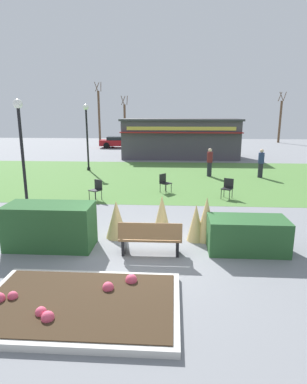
{
  "coord_description": "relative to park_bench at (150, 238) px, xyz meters",
  "views": [
    {
      "loc": [
        0.7,
        -8.35,
        3.78
      ],
      "look_at": [
        0.04,
        2.07,
        1.22
      ],
      "focal_mm": 30.54,
      "sensor_mm": 36.0,
      "label": 1
    }
  ],
  "objects": [
    {
      "name": "ground_plane",
      "position": [
        -0.09,
        0.13,
        -0.48
      ],
      "size": [
        80.0,
        80.0,
        0.0
      ],
      "primitive_type": "plane",
      "color": "slate"
    },
    {
      "name": "lawn_patch",
      "position": [
        -0.09,
        10.84,
        -0.48
      ],
      "size": [
        36.0,
        12.0,
        0.01
      ],
      "primitive_type": "cube",
      "color": "#4C7A38",
      "rests_on": "ground_plane"
    },
    {
      "name": "flower_bed",
      "position": [
        -1.22,
        -2.58,
        -0.39
      ],
      "size": [
        3.93,
        2.56,
        0.32
      ],
      "color": "beige",
      "rests_on": "ground_plane"
    },
    {
      "name": "park_bench",
      "position": [
        0.0,
        0.0,
        0.0
      ],
      "size": [
        1.7,
        0.54,
        0.95
      ],
      "color": "olive",
      "rests_on": "ground_plane"
    },
    {
      "name": "hedge_left",
      "position": [
        -2.87,
        0.34,
        0.15
      ],
      "size": [
        2.44,
        1.1,
        1.27
      ],
      "primitive_type": "cube",
      "color": "#28562B",
      "rests_on": "ground_plane"
    },
    {
      "name": "hedge_right",
      "position": [
        2.66,
        0.43,
        -0.01
      ],
      "size": [
        2.15,
        1.1,
        0.95
      ],
      "primitive_type": "cube",
      "color": "#28562B",
      "rests_on": "ground_plane"
    },
    {
      "name": "ornamental_grass_behind_left",
      "position": [
        1.6,
        1.13,
        0.19
      ],
      "size": [
        0.62,
        0.62,
        1.35
      ],
      "primitive_type": "cone",
      "color": "tan",
      "rests_on": "ground_plane"
    },
    {
      "name": "ornamental_grass_behind_right",
      "position": [
        -1.13,
        1.2,
        0.1
      ],
      "size": [
        0.66,
        0.66,
        1.17
      ],
      "primitive_type": "cone",
      "color": "tan",
      "rests_on": "ground_plane"
    },
    {
      "name": "ornamental_grass_behind_center",
      "position": [
        0.23,
        2.02,
        0.1
      ],
      "size": [
        0.54,
        0.54,
        1.16
      ],
      "primitive_type": "cone",
      "color": "tan",
      "rests_on": "ground_plane"
    },
    {
      "name": "ornamental_grass_behind_far",
      "position": [
        1.29,
        1.11,
        0.08
      ],
      "size": [
        0.53,
        0.53,
        1.13
      ],
      "primitive_type": "cone",
      "color": "tan",
      "rests_on": "ground_plane"
    },
    {
      "name": "lamppost_mid",
      "position": [
        -5.4,
        4.35,
        2.2
      ],
      "size": [
        0.36,
        0.36,
        4.27
      ],
      "color": "black",
      "rests_on": "ground_plane"
    },
    {
      "name": "lamppost_far",
      "position": [
        -5.09,
        13.02,
        2.2
      ],
      "size": [
        0.36,
        0.36,
        4.27
      ],
      "color": "black",
      "rests_on": "ground_plane"
    },
    {
      "name": "trash_bin",
      "position": [
        2.82,
        0.57,
        -0.02
      ],
      "size": [
        0.52,
        0.52,
        0.93
      ],
      "primitive_type": "cylinder",
      "color": "#2D4233",
      "rests_on": "ground_plane"
    },
    {
      "name": "food_kiosk",
      "position": [
        1.1,
        19.78,
        1.15
      ],
      "size": [
        9.82,
        4.33,
        3.24
      ],
      "color": "#47424C",
      "rests_on": "ground_plane"
    },
    {
      "name": "cafe_chair_west",
      "position": [
        3.02,
        6.21,
        0.05
      ],
      "size": [
        0.59,
        0.59,
        0.89
      ],
      "color": "black",
      "rests_on": "ground_plane"
    },
    {
      "name": "cafe_chair_east",
      "position": [
        -2.78,
        5.56,
        0.05
      ],
      "size": [
        0.61,
        0.61,
        0.89
      ],
      "color": "black",
      "rests_on": "ground_plane"
    },
    {
      "name": "cafe_chair_center",
      "position": [
        0.15,
        7.17,
        0.05
      ],
      "size": [
        0.62,
        0.62,
        0.89
      ],
      "color": "black",
      "rests_on": "ground_plane"
    },
    {
      "name": "person_strolling",
      "position": [
        5.71,
        11.2,
        0.38
      ],
      "size": [
        0.34,
        0.34,
        1.69
      ],
      "rotation": [
        0.0,
        0.0,
        1.73
      ],
      "color": "#23232D",
      "rests_on": "ground_plane"
    },
    {
      "name": "person_standing",
      "position": [
        2.74,
        11.38,
        0.38
      ],
      "size": [
        0.34,
        0.34,
        1.69
      ],
      "rotation": [
        0.0,
        0.0,
        4.65
      ],
      "color": "#23232D",
      "rests_on": "ground_plane"
    },
    {
      "name": "parked_car_west_slot",
      "position": [
        -5.4,
        27.24,
        0.16
      ],
      "size": [
        4.32,
        2.28,
        1.2
      ],
      "color": "maroon",
      "rests_on": "ground_plane"
    },
    {
      "name": "tree_left_bg",
      "position": [
        -9.04,
        33.99,
        2.87
      ],
      "size": [
        0.91,
        0.96,
        7.43
      ],
      "color": "brown",
      "rests_on": "ground_plane"
    },
    {
      "name": "tree_right_bg",
      "position": [
        13.82,
        34.61,
        2.26
      ],
      "size": [
        0.91,
        0.96,
        6.21
      ],
      "color": "brown",
      "rests_on": "ground_plane"
    },
    {
      "name": "tree_center_bg",
      "position": [
        -5.71,
        33.66,
        2.04
      ],
      "size": [
        0.91,
        0.96,
        5.77
      ],
      "color": "brown",
      "rests_on": "ground_plane"
    }
  ]
}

